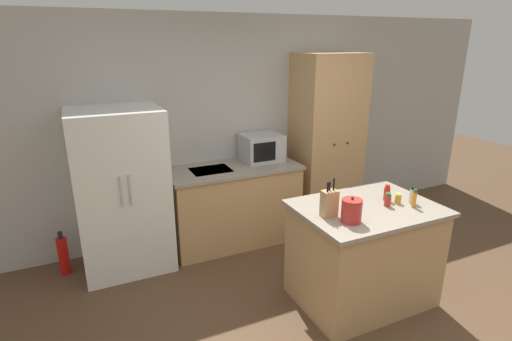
{
  "coord_description": "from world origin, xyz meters",
  "views": [
    {
      "loc": [
        -1.96,
        -2.09,
        2.31
      ],
      "look_at": [
        -0.35,
        1.4,
        1.05
      ],
      "focal_mm": 28.0,
      "sensor_mm": 36.0,
      "label": 1
    }
  ],
  "objects": [
    {
      "name": "fire_extinguisher",
      "position": [
        -2.24,
        2.03,
        0.21
      ],
      "size": [
        0.1,
        0.1,
        0.47
      ],
      "color": "red",
      "rests_on": "ground_plane"
    },
    {
      "name": "refrigerator",
      "position": [
        -1.61,
        1.94,
        0.84
      ],
      "size": [
        0.88,
        0.75,
        1.68
      ],
      "color": "white",
      "rests_on": "ground_plane"
    },
    {
      "name": "spice_bottle_pale_salt",
      "position": [
        0.61,
        0.23,
        1.01
      ],
      "size": [
        0.04,
        0.04,
        0.17
      ],
      "color": "orange",
      "rests_on": "kitchen_island"
    },
    {
      "name": "spice_bottle_tall_dark",
      "position": [
        0.42,
        0.35,
        0.99
      ],
      "size": [
        0.06,
        0.06,
        0.12
      ],
      "color": "#B2281E",
      "rests_on": "kitchen_island"
    },
    {
      "name": "spice_bottle_green_herb",
      "position": [
        0.5,
        0.45,
        1.0
      ],
      "size": [
        0.05,
        0.05,
        0.15
      ],
      "color": "#B2281E",
      "rests_on": "kitchen_island"
    },
    {
      "name": "microwave",
      "position": [
        0.03,
        2.08,
        1.09
      ],
      "size": [
        0.46,
        0.41,
        0.32
      ],
      "color": "#B2B5B7",
      "rests_on": "back_counter"
    },
    {
      "name": "spice_bottle_short_red",
      "position": [
        0.55,
        0.35,
        0.97
      ],
      "size": [
        0.05,
        0.05,
        0.09
      ],
      "color": "gold",
      "rests_on": "kitchen_island"
    },
    {
      "name": "kettle",
      "position": [
        -0.06,
        0.22,
        1.03
      ],
      "size": [
        0.16,
        0.16,
        0.21
      ],
      "color": "#B72D28",
      "rests_on": "kitchen_island"
    },
    {
      "name": "pantry_cabinet",
      "position": [
        0.91,
        2.0,
        1.08
      ],
      "size": [
        0.8,
        0.62,
        2.17
      ],
      "color": "tan",
      "rests_on": "ground_plane"
    },
    {
      "name": "ground_plane",
      "position": [
        0.0,
        0.0,
        0.0
      ],
      "size": [
        14.0,
        14.0,
        0.0
      ],
      "primitive_type": "plane",
      "color": "brown"
    },
    {
      "name": "spice_bottle_amber_oil",
      "position": [
        0.67,
        0.31,
        1.0
      ],
      "size": [
        0.05,
        0.05,
        0.15
      ],
      "color": "beige",
      "rests_on": "kitchen_island"
    },
    {
      "name": "kitchen_island",
      "position": [
        0.26,
        0.41,
        0.47
      ],
      "size": [
        1.22,
        0.89,
        0.93
      ],
      "color": "tan",
      "rests_on": "ground_plane"
    },
    {
      "name": "knife_block",
      "position": [
        -0.16,
        0.39,
        1.05
      ],
      "size": [
        0.13,
        0.09,
        0.32
      ],
      "color": "tan",
      "rests_on": "kitchen_island"
    },
    {
      "name": "wall_back",
      "position": [
        0.0,
        2.33,
        1.3
      ],
      "size": [
        7.2,
        0.06,
        2.6
      ],
      "color": "#B2B2AD",
      "rests_on": "ground_plane"
    },
    {
      "name": "back_counter",
      "position": [
        -0.38,
        1.97,
        0.47
      ],
      "size": [
        1.52,
        0.7,
        0.93
      ],
      "color": "tan",
      "rests_on": "ground_plane"
    }
  ]
}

